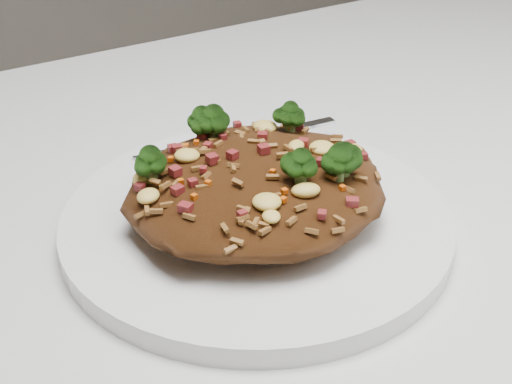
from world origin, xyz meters
TOP-DOWN VIEW (x-y plane):
  - dining_table at (0.00, 0.00)m, footprint 1.20×0.80m
  - plate at (-0.09, 0.04)m, footprint 0.25×0.25m
  - fried_rice at (-0.09, 0.04)m, footprint 0.17×0.15m
  - fork at (-0.04, 0.12)m, footprint 0.16×0.03m

SIDE VIEW (x-z plane):
  - dining_table at x=0.00m, z-range 0.28..1.03m
  - plate at x=-0.09m, z-range 0.75..0.76m
  - fork at x=-0.04m, z-range 0.76..0.77m
  - fried_rice at x=-0.09m, z-range 0.76..0.82m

